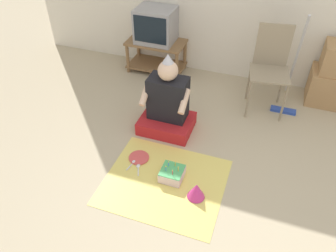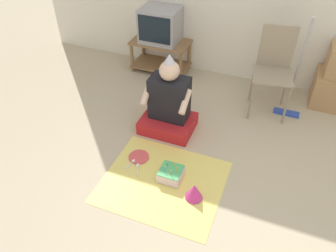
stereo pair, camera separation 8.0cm
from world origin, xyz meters
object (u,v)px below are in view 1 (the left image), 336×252
Objects in this scene: folding_chair at (271,64)px; dust_mop at (290,82)px; party_hat_blue at (196,191)px; person_seated at (167,105)px; tv at (156,25)px; paper_plate at (139,158)px; birthday_cake at (172,174)px.

folding_chair is 0.34m from dust_mop.
person_seated is at bearing 124.21° from party_hat_blue.
tv is 2.42× the size of paper_plate.
tv is 3.09× the size of party_hat_blue.
tv is at bearing 105.21° from paper_plate.
person_seated is 0.76m from birthday_cake.
folding_chair is (1.46, -0.36, -0.09)m from tv.
paper_plate is (-0.10, -0.54, -0.28)m from person_seated.
paper_plate is (-0.38, 0.13, -0.05)m from birthday_cake.
folding_chair is 4.81× the size of paper_plate.
party_hat_blue is 0.78× the size of paper_plate.
birthday_cake is at bearing -113.61° from folding_chair.
folding_chair reaches higher than paper_plate.
person_seated is 0.62m from paper_plate.
dust_mop is at bearing 47.40° from paper_plate.
paper_plate is at bearing 157.85° from party_hat_blue.
dust_mop is 1.42m from person_seated.
birthday_cake is at bearing -120.26° from dust_mop.
birthday_cake is at bearing 153.05° from party_hat_blue.
dust_mop is (0.25, 0.07, -0.22)m from folding_chair.
tv is 2.27m from party_hat_blue.
folding_chair reaches higher than person_seated.
tv is at bearing 119.76° from party_hat_blue.
dust_mop is at bearing 35.59° from person_seated.
tv is 1.76m from dust_mop.
birthday_cake is 0.41m from paper_plate.
person_seated is at bearing -140.13° from folding_chair.
tv reaches higher than birthday_cake.
person_seated is (-1.16, -0.83, -0.03)m from dust_mop.
folding_chair is 1.63m from birthday_cake.
folding_chair is 1.21m from person_seated.
person_seated is at bearing -63.72° from tv.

